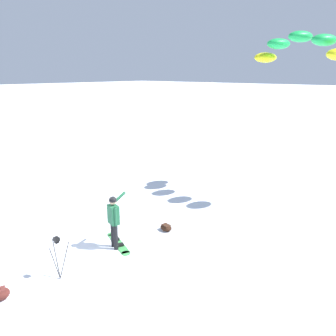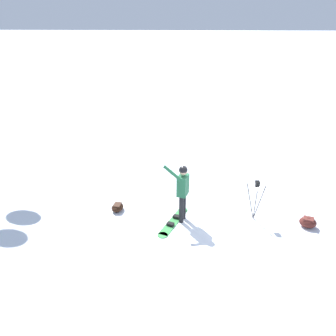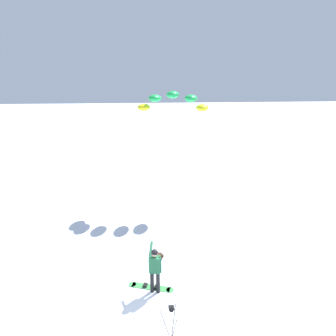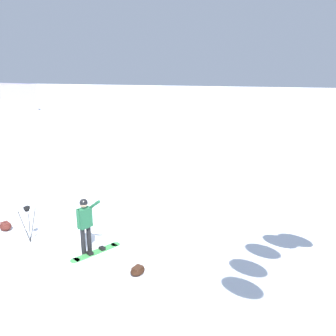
% 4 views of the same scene
% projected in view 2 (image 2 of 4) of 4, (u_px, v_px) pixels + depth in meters
% --- Properties ---
extents(ground_plane, '(300.00, 300.00, 0.00)m').
position_uv_depth(ground_plane, '(207.00, 223.00, 9.84)').
color(ground_plane, white).
extents(snowboarder, '(0.76, 0.46, 1.80)m').
position_uv_depth(snowboarder, '(183.00, 188.00, 9.54)').
color(snowboarder, black).
rests_on(snowboarder, ground_plane).
extents(snowboard, '(0.83, 1.65, 0.10)m').
position_uv_depth(snowboard, '(173.00, 221.00, 9.88)').
color(snowboard, '#3F994C').
rests_on(snowboard, ground_plane).
extents(gear_bag_large, '(0.58, 0.52, 0.30)m').
position_uv_depth(gear_bag_large, '(308.00, 222.00, 9.60)').
color(gear_bag_large, '#4C1E19').
rests_on(gear_bag_large, ground_plane).
extents(camera_tripod, '(0.57, 0.51, 1.26)m').
position_uv_depth(camera_tripod, '(256.00, 192.00, 9.67)').
color(camera_tripod, '#262628').
rests_on(camera_tripod, ground_plane).
extents(gear_bag_small, '(0.41, 0.52, 0.23)m').
position_uv_depth(gear_bag_small, '(117.00, 207.00, 10.43)').
color(gear_bag_small, black).
rests_on(gear_bag_small, ground_plane).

